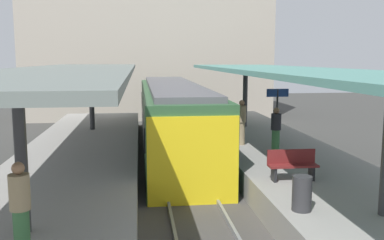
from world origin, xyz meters
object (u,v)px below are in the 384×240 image
commuter_train (173,118)px  litter_bin (302,193)px  passenger_mid_platform (276,130)px  passenger_far_end (20,206)px  platform_sign (277,103)px  passenger_near_bench (242,122)px  platform_bench (292,164)px

commuter_train → litter_bin: bearing=-78.7°
passenger_mid_platform → passenger_far_end: passenger_mid_platform is taller
platform_sign → passenger_near_bench: bearing=-172.2°
commuter_train → passenger_mid_platform: size_ratio=8.95×
passenger_far_end → passenger_near_bench: bearing=55.7°
litter_bin → commuter_train: bearing=101.3°
platform_sign → passenger_mid_platform: platform_sign is taller
platform_sign → passenger_mid_platform: 2.37m
passenger_near_bench → passenger_mid_platform: size_ratio=1.05×
platform_sign → passenger_near_bench: (-1.52, -0.21, -0.69)m
passenger_mid_platform → platform_bench: bearing=-99.7°
passenger_far_end → commuter_train: bearing=73.3°
commuter_train → passenger_near_bench: 3.91m
passenger_mid_platform → commuter_train: bearing=124.0°
litter_bin → passenger_near_bench: (0.42, 7.53, 0.54)m
platform_sign → passenger_near_bench: size_ratio=1.23×
litter_bin → passenger_mid_platform: 5.76m
passenger_near_bench → passenger_far_end: bearing=-124.3°
platform_sign → passenger_mid_platform: bearing=-108.9°
passenger_near_bench → passenger_far_end: passenger_near_bench is taller
commuter_train → passenger_near_bench: size_ratio=8.50×
commuter_train → litter_bin: commuter_train is taller
commuter_train → passenger_mid_platform: bearing=-56.0°
litter_bin → passenger_near_bench: bearing=86.8°
passenger_near_bench → passenger_far_end: 10.87m
platform_sign → passenger_far_end: platform_sign is taller
platform_bench → passenger_mid_platform: size_ratio=0.82×
litter_bin → passenger_mid_platform: (1.20, 5.61, 0.49)m
platform_sign → passenger_far_end: bearing=-129.7°
commuter_train → passenger_mid_platform: (3.31, -4.90, 0.16)m
platform_bench → passenger_far_end: 7.46m
commuter_train → passenger_far_end: commuter_train is taller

